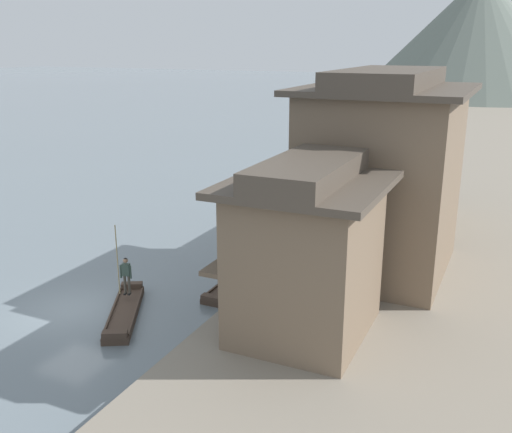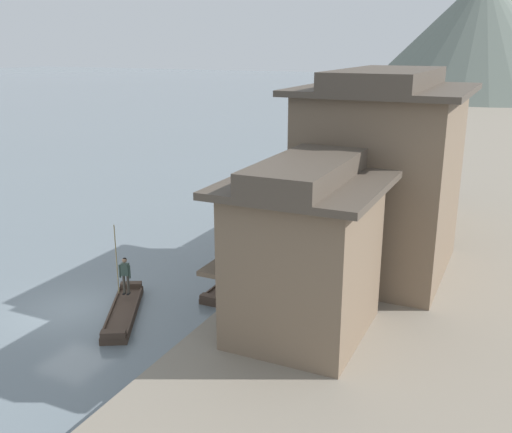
{
  "view_description": "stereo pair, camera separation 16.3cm",
  "coord_description": "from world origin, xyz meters",
  "px_view_note": "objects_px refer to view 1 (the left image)",
  "views": [
    {
      "loc": [
        15.97,
        -16.32,
        10.53
      ],
      "look_at": [
        3.04,
        11.57,
        1.25
      ],
      "focal_mm": 40.3,
      "sensor_mm": 36.0,
      "label": 1
    },
    {
      "loc": [
        16.11,
        -16.25,
        10.53
      ],
      "look_at": [
        3.04,
        11.57,
        1.25
      ],
      "focal_mm": 40.3,
      "sensor_mm": 36.0,
      "label": 2
    }
  ],
  "objects_px": {
    "boat_moored_nearest": "(389,154)",
    "house_waterfront_nearest": "(306,250)",
    "boat_moored_far": "(229,287)",
    "boat_midriver_drifting": "(378,164)",
    "boatman_person": "(126,272)",
    "boat_moored_third": "(302,207)",
    "house_waterfront_second": "(382,174)",
    "mooring_post_dock_mid": "(322,220)",
    "boat_moored_second": "(310,142)",
    "mooring_post_dock_near": "(256,276)",
    "house_waterfront_tall": "(396,167)",
    "boat_foreground_poled": "(124,313)"
  },
  "relations": [
    {
      "from": "boat_moored_nearest",
      "to": "house_waterfront_nearest",
      "type": "xyz_separation_m",
      "value": [
        5.38,
        -38.77,
        3.67
      ]
    },
    {
      "from": "boat_moored_far",
      "to": "boat_midriver_drifting",
      "type": "distance_m",
      "value": 29.83
    },
    {
      "from": "boatman_person",
      "to": "boat_moored_third",
      "type": "xyz_separation_m",
      "value": [
        1.53,
        16.74,
        -1.37
      ]
    },
    {
      "from": "boat_midriver_drifting",
      "to": "house_waterfront_second",
      "type": "height_order",
      "value": "house_waterfront_second"
    },
    {
      "from": "boat_moored_nearest",
      "to": "boat_moored_far",
      "type": "xyz_separation_m",
      "value": [
        0.58,
        -35.28,
        0.01
      ]
    },
    {
      "from": "mooring_post_dock_mid",
      "to": "house_waterfront_nearest",
      "type": "bearing_deg",
      "value": -74.57
    },
    {
      "from": "mooring_post_dock_mid",
      "to": "boat_moored_nearest",
      "type": "bearing_deg",
      "value": 94.68
    },
    {
      "from": "boatman_person",
      "to": "mooring_post_dock_mid",
      "type": "relative_size",
      "value": 3.16
    },
    {
      "from": "boat_moored_third",
      "to": "mooring_post_dock_mid",
      "type": "bearing_deg",
      "value": -59.99
    },
    {
      "from": "mooring_post_dock_mid",
      "to": "boat_moored_far",
      "type": "bearing_deg",
      "value": -101.88
    },
    {
      "from": "boat_moored_second",
      "to": "boat_moored_far",
      "type": "bearing_deg",
      "value": -75.56
    },
    {
      "from": "boat_moored_far",
      "to": "house_waterfront_nearest",
      "type": "distance_m",
      "value": 6.96
    },
    {
      "from": "house_waterfront_nearest",
      "to": "mooring_post_dock_near",
      "type": "xyz_separation_m",
      "value": [
        -3.14,
        2.71,
        -2.53
      ]
    },
    {
      "from": "boat_moored_nearest",
      "to": "boat_moored_second",
      "type": "relative_size",
      "value": 0.86
    },
    {
      "from": "boatman_person",
      "to": "house_waterfront_tall",
      "type": "height_order",
      "value": "house_waterfront_tall"
    },
    {
      "from": "boat_moored_nearest",
      "to": "boat_moored_second",
      "type": "height_order",
      "value": "boat_moored_second"
    },
    {
      "from": "boatman_person",
      "to": "boat_moored_far",
      "type": "relative_size",
      "value": 0.83
    },
    {
      "from": "boat_midriver_drifting",
      "to": "mooring_post_dock_near",
      "type": "height_order",
      "value": "mooring_post_dock_near"
    },
    {
      "from": "mooring_post_dock_near",
      "to": "mooring_post_dock_mid",
      "type": "xyz_separation_m",
      "value": [
        0.0,
        8.65,
        -0.0
      ]
    },
    {
      "from": "house_waterfront_second",
      "to": "house_waterfront_tall",
      "type": "bearing_deg",
      "value": 96.81
    },
    {
      "from": "boatman_person",
      "to": "mooring_post_dock_mid",
      "type": "xyz_separation_m",
      "value": [
        4.83,
        11.01,
        -0.25
      ]
    },
    {
      "from": "boat_moored_second",
      "to": "house_waterfront_tall",
      "type": "bearing_deg",
      "value": -61.33
    },
    {
      "from": "house_waterfront_nearest",
      "to": "mooring_post_dock_mid",
      "type": "distance_m",
      "value": 12.06
    },
    {
      "from": "boat_moored_third",
      "to": "house_waterfront_nearest",
      "type": "bearing_deg",
      "value": -69.34
    },
    {
      "from": "mooring_post_dock_near",
      "to": "mooring_post_dock_mid",
      "type": "height_order",
      "value": "mooring_post_dock_near"
    },
    {
      "from": "boat_foreground_poled",
      "to": "mooring_post_dock_mid",
      "type": "xyz_separation_m",
      "value": [
        4.31,
        11.92,
        1.1
      ]
    },
    {
      "from": "boat_moored_far",
      "to": "house_waterfront_nearest",
      "type": "height_order",
      "value": "house_waterfront_nearest"
    },
    {
      "from": "boat_moored_nearest",
      "to": "boat_moored_far",
      "type": "bearing_deg",
      "value": -89.05
    },
    {
      "from": "boat_midriver_drifting",
      "to": "mooring_post_dock_near",
      "type": "relative_size",
      "value": 5.06
    },
    {
      "from": "boat_moored_second",
      "to": "house_waterfront_nearest",
      "type": "distance_m",
      "value": 44.21
    },
    {
      "from": "boat_moored_third",
      "to": "mooring_post_dock_near",
      "type": "bearing_deg",
      "value": -77.05
    },
    {
      "from": "house_waterfront_second",
      "to": "house_waterfront_nearest",
      "type": "bearing_deg",
      "value": -96.88
    },
    {
      "from": "boat_moored_nearest",
      "to": "house_waterfront_nearest",
      "type": "height_order",
      "value": "house_waterfront_nearest"
    },
    {
      "from": "boatman_person",
      "to": "boat_midriver_drifting",
      "type": "xyz_separation_m",
      "value": [
        2.75,
        32.96,
        -1.38
      ]
    },
    {
      "from": "boat_moored_second",
      "to": "boat_midriver_drifting",
      "type": "height_order",
      "value": "boat_moored_second"
    },
    {
      "from": "house_waterfront_nearest",
      "to": "boat_foreground_poled",
      "type": "bearing_deg",
      "value": -175.73
    },
    {
      "from": "house_waterfront_tall",
      "to": "boat_moored_second",
      "type": "bearing_deg",
      "value": 118.67
    },
    {
      "from": "boat_moored_third",
      "to": "mooring_post_dock_mid",
      "type": "distance_m",
      "value": 6.71
    },
    {
      "from": "boat_moored_third",
      "to": "house_waterfront_second",
      "type": "relative_size",
      "value": 0.46
    },
    {
      "from": "boat_midriver_drifting",
      "to": "house_waterfront_second",
      "type": "distance_m",
      "value": 27.34
    },
    {
      "from": "boat_moored_third",
      "to": "mooring_post_dock_mid",
      "type": "relative_size",
      "value": 4.19
    },
    {
      "from": "house_waterfront_tall",
      "to": "mooring_post_dock_near",
      "type": "distance_m",
      "value": 12.93
    },
    {
      "from": "house_waterfront_tall",
      "to": "mooring_post_dock_mid",
      "type": "height_order",
      "value": "house_waterfront_tall"
    },
    {
      "from": "boat_moored_nearest",
      "to": "boat_moored_second",
      "type": "distance_m",
      "value": 9.64
    },
    {
      "from": "boat_moored_nearest",
      "to": "boat_moored_third",
      "type": "relative_size",
      "value": 0.98
    },
    {
      "from": "house_waterfront_second",
      "to": "boat_midriver_drifting",
      "type": "bearing_deg",
      "value": 103.06
    },
    {
      "from": "boat_moored_third",
      "to": "mooring_post_dock_near",
      "type": "xyz_separation_m",
      "value": [
        3.31,
        -14.38,
        1.12
      ]
    },
    {
      "from": "boat_foreground_poled",
      "to": "boat_moored_third",
      "type": "height_order",
      "value": "boat_foreground_poled"
    },
    {
      "from": "boatman_person",
      "to": "house_waterfront_nearest",
      "type": "height_order",
      "value": "house_waterfront_nearest"
    },
    {
      "from": "boat_moored_nearest",
      "to": "boat_moored_far",
      "type": "relative_size",
      "value": 1.08
    }
  ]
}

